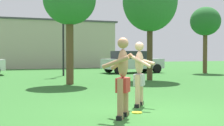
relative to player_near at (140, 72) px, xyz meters
name	(u,v)px	position (x,y,z in m)	size (l,w,h in m)	color
ground_plane	(151,113)	(-0.16, -0.96, -0.91)	(80.00, 80.00, 0.00)	#2D6628
player_near	(140,72)	(0.00, 0.00, 0.00)	(0.70, 0.88, 1.71)	black
player_in_red	(123,75)	(-0.99, -1.19, 0.02)	(0.76, 0.81, 1.75)	black
frisbee	(137,113)	(-0.48, -0.84, -0.89)	(0.25, 0.25, 0.03)	yellow
car_silver_near_post	(132,61)	(5.70, 12.91, -0.08)	(4.38, 2.18, 1.58)	silver
lamp_post	(63,23)	(0.45, 11.79, 2.38)	(0.60, 0.24, 5.30)	black
outbuilding_behind_lot	(50,44)	(1.55, 23.43, 1.41)	(12.78, 4.53, 4.63)	#B2A893
tree_right_field	(70,1)	(-0.40, 6.36, 2.88)	(2.38, 2.38, 4.99)	brown
tree_behind_players	(205,22)	(10.46, 10.77, 2.73)	(2.14, 2.14, 4.72)	brown
tree_near_building	(150,1)	(4.08, 7.12, 3.24)	(2.88, 2.88, 5.79)	#4C3823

